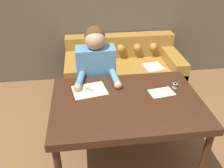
# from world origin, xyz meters

# --- Properties ---
(ground_plane) EXTENTS (16.00, 16.00, 0.00)m
(ground_plane) POSITION_xyz_m (0.00, 0.00, 0.00)
(ground_plane) COLOR brown
(dining_table) EXTENTS (1.38, 0.96, 0.78)m
(dining_table) POSITION_xyz_m (0.05, 0.08, 0.71)
(dining_table) COLOR #381E11
(dining_table) RESTS_ON ground_plane
(couch) EXTENTS (1.69, 0.91, 0.79)m
(couch) POSITION_xyz_m (0.26, 1.51, 0.29)
(couch) COLOR olive
(couch) RESTS_ON ground_plane
(person) EXTENTS (0.48, 0.58, 1.29)m
(person) POSITION_xyz_m (-0.19, 0.69, 0.67)
(person) COLOR #33281E
(person) RESTS_ON ground_plane
(pattern_paper_main) EXTENTS (0.36, 0.31, 0.00)m
(pattern_paper_main) POSITION_xyz_m (-0.28, 0.30, 0.78)
(pattern_paper_main) COLOR beige
(pattern_paper_main) RESTS_ON dining_table
(pattern_paper_offcut) EXTENTS (0.25, 0.19, 0.00)m
(pattern_paper_offcut) POSITION_xyz_m (0.41, 0.17, 0.78)
(pattern_paper_offcut) COLOR beige
(pattern_paper_offcut) RESTS_ON dining_table
(scissors) EXTENTS (0.20, 0.18, 0.01)m
(scissors) POSITION_xyz_m (-0.28, 0.30, 0.78)
(scissors) COLOR silver
(scissors) RESTS_ON dining_table
(thread_spool) EXTENTS (0.04, 0.04, 0.05)m
(thread_spool) POSITION_xyz_m (0.56, 0.24, 0.80)
(thread_spool) COLOR #3366B2
(thread_spool) RESTS_ON dining_table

